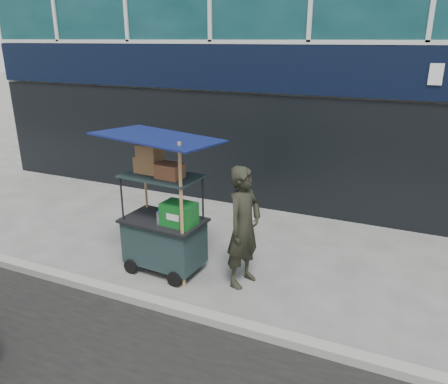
% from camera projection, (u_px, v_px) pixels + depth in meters
% --- Properties ---
extents(ground, '(80.00, 80.00, 0.00)m').
position_uv_depth(ground, '(221.00, 315.00, 5.78)').
color(ground, '#5E5D59').
rests_on(ground, ground).
extents(curb, '(80.00, 0.18, 0.12)m').
position_uv_depth(curb, '(215.00, 319.00, 5.59)').
color(curb, gray).
rests_on(curb, ground).
extents(vendor_cart, '(1.72, 1.27, 2.23)m').
position_uv_depth(vendor_cart, '(164.00, 224.00, 6.66)').
color(vendor_cart, '#19292B').
rests_on(vendor_cart, ground).
extents(vendor_man, '(0.57, 0.74, 1.81)m').
position_uv_depth(vendor_man, '(244.00, 227.00, 6.26)').
color(vendor_man, black).
rests_on(vendor_man, ground).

